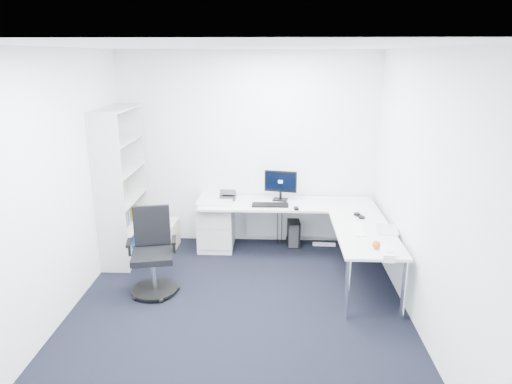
{
  "coord_description": "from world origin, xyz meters",
  "views": [
    {
      "loc": [
        0.35,
        -4.18,
        2.63
      ],
      "look_at": [
        0.15,
        1.05,
        1.05
      ],
      "focal_mm": 32.0,
      "sensor_mm": 36.0,
      "label": 1
    }
  ],
  "objects_px": {
    "l_desk": "(287,236)",
    "laptop": "(388,220)",
    "task_chair": "(152,253)",
    "bookshelf": "(121,185)",
    "monitor": "(280,185)"
  },
  "relations": [
    {
      "from": "l_desk",
      "to": "task_chair",
      "type": "relative_size",
      "value": 2.42
    },
    {
      "from": "bookshelf",
      "to": "monitor",
      "type": "relative_size",
      "value": 4.48
    },
    {
      "from": "l_desk",
      "to": "monitor",
      "type": "xyz_separation_m",
      "value": [
        -0.09,
        0.44,
        0.56
      ]
    },
    {
      "from": "laptop",
      "to": "task_chair",
      "type": "bearing_deg",
      "value": -165.7
    },
    {
      "from": "task_chair",
      "to": "laptop",
      "type": "height_order",
      "value": "task_chair"
    },
    {
      "from": "monitor",
      "to": "l_desk",
      "type": "bearing_deg",
      "value": -67.01
    },
    {
      "from": "l_desk",
      "to": "task_chair",
      "type": "distance_m",
      "value": 1.81
    },
    {
      "from": "l_desk",
      "to": "laptop",
      "type": "bearing_deg",
      "value": -29.86
    },
    {
      "from": "l_desk",
      "to": "laptop",
      "type": "distance_m",
      "value": 1.37
    },
    {
      "from": "monitor",
      "to": "task_chair",
      "type": "bearing_deg",
      "value": -125.53
    },
    {
      "from": "bookshelf",
      "to": "task_chair",
      "type": "bearing_deg",
      "value": -57.21
    },
    {
      "from": "monitor",
      "to": "laptop",
      "type": "bearing_deg",
      "value": -30.78
    },
    {
      "from": "task_chair",
      "to": "monitor",
      "type": "relative_size",
      "value": 2.2
    },
    {
      "from": "l_desk",
      "to": "laptop",
      "type": "relative_size",
      "value": 6.89
    },
    {
      "from": "bookshelf",
      "to": "task_chair",
      "type": "distance_m",
      "value": 1.27
    }
  ]
}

